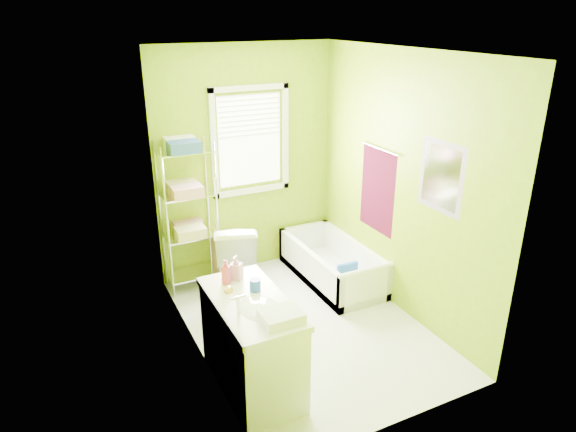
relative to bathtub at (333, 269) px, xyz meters
name	(u,v)px	position (x,y,z in m)	size (l,w,h in m)	color
ground	(305,325)	(-0.72, -0.66, -0.15)	(2.90, 2.90, 0.00)	silver
room_envelope	(307,176)	(-0.72, -0.66, 1.40)	(2.14, 2.94, 2.62)	#6D8C06
window	(250,135)	(-0.67, 0.76, 1.47)	(0.92, 0.05, 1.22)	white
door	(240,314)	(-1.76, -1.66, 0.85)	(0.09, 0.80, 2.00)	white
right_wall_decor	(401,185)	(0.31, -0.68, 1.17)	(0.04, 1.48, 1.17)	#40071B
bathtub	(333,269)	(0.00, 0.00, 0.00)	(0.66, 1.41, 0.46)	white
toilet	(236,254)	(-1.04, 0.38, 0.25)	(0.44, 0.78, 0.80)	white
vanity	(252,341)	(-1.51, -1.24, 0.29)	(0.55, 1.07, 1.02)	white
wire_shelf_unit	(188,199)	(-1.47, 0.61, 0.89)	(0.57, 0.45, 1.69)	silver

